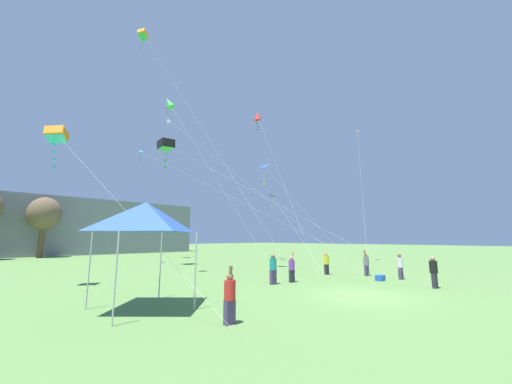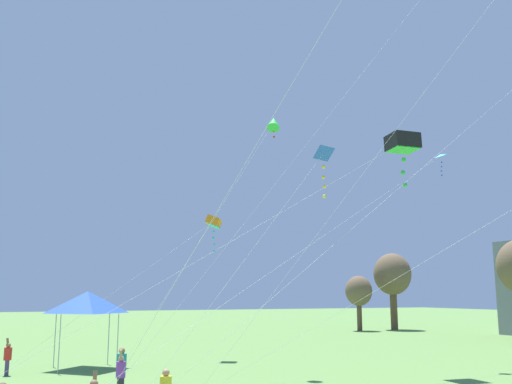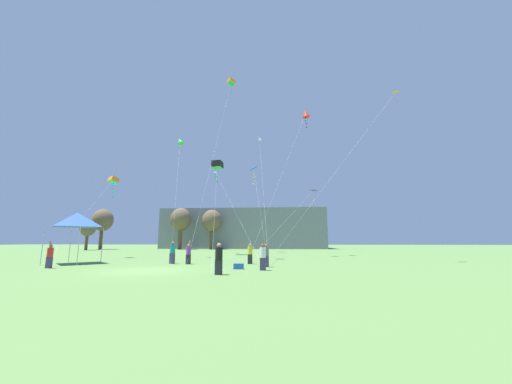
% 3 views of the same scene
% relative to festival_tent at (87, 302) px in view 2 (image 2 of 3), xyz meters
% --- Properties ---
extents(tree_far_right, '(4.02, 4.02, 8.11)m').
position_rel_festival_tent_xyz_m(tree_far_right, '(-20.12, 34.33, 2.43)').
color(tree_far_right, brown).
rests_on(tree_far_right, ground).
extents(tree_near_right, '(2.79, 2.79, 5.63)m').
position_rel_festival_tent_xyz_m(tree_near_right, '(-20.07, 29.93, 0.67)').
color(tree_near_right, brown).
rests_on(tree_near_right, ground).
extents(festival_tent, '(3.08, 3.08, 3.89)m').
position_rel_festival_tent_xyz_m(festival_tent, '(0.00, 0.00, 0.00)').
color(festival_tent, '#B7B7BC').
rests_on(festival_tent, ground).
extents(person_red_shirt, '(0.35, 0.35, 1.71)m').
position_rel_festival_tent_xyz_m(person_red_shirt, '(1.17, -3.64, -2.50)').
color(person_red_shirt, '#473860').
rests_on(person_red_shirt, ground).
extents(person_teal_shirt, '(0.39, 0.39, 1.66)m').
position_rel_festival_tent_xyz_m(person_teal_shirt, '(7.64, 0.45, -2.43)').
color(person_teal_shirt, '#473860').
rests_on(person_teal_shirt, ground).
extents(person_purple_shirt, '(0.35, 0.35, 1.71)m').
position_rel_festival_tent_xyz_m(person_purple_shirt, '(8.98, 0.19, -2.50)').
color(person_purple_shirt, '#282833').
rests_on(person_purple_shirt, ground).
extents(kite_blue_delta_3, '(2.29, 8.15, 9.24)m').
position_rel_festival_tent_xyz_m(kite_blue_delta_3, '(13.25, 6.49, 5.44)').
color(kite_blue_delta_3, silver).
rests_on(kite_blue_delta_3, ground).
extents(kite_green_diamond_4, '(3.52, 9.14, 13.19)m').
position_rel_festival_tent_xyz_m(kite_green_diamond_4, '(4.87, 8.44, 9.33)').
color(kite_green_diamond_4, silver).
rests_on(kite_green_diamond_4, ground).
extents(kite_orange_box_5, '(3.50, 12.25, 8.58)m').
position_rel_festival_tent_xyz_m(kite_orange_box_5, '(-1.95, 7.53, 4.75)').
color(kite_orange_box_5, silver).
rests_on(kite_orange_box_5, ground).
extents(kite_black_box_6, '(5.19, 21.63, 11.97)m').
position_rel_festival_tent_xyz_m(kite_black_box_6, '(7.80, 14.48, 8.14)').
color(kite_black_box_6, silver).
rests_on(kite_black_box_6, ground).
extents(kite_cyan_delta_8, '(8.33, 21.60, 11.56)m').
position_rel_festival_tent_xyz_m(kite_cyan_delta_8, '(7.02, 17.24, 7.65)').
color(kite_cyan_delta_8, silver).
rests_on(kite_cyan_delta_8, ground).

